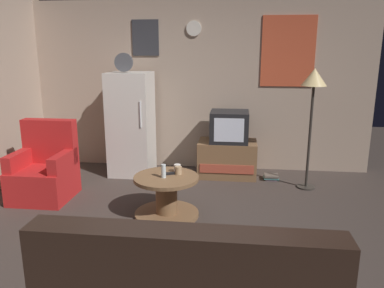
{
  "coord_description": "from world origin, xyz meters",
  "views": [
    {
      "loc": [
        0.62,
        -3.37,
        1.84
      ],
      "look_at": [
        0.11,
        0.9,
        0.75
      ],
      "focal_mm": 35.69,
      "sensor_mm": 36.0,
      "label": 1
    }
  ],
  "objects_px": {
    "wine_glass": "(164,171)",
    "mug_ceramic_white": "(177,168)",
    "crt_tv": "(229,127)",
    "standing_lamp": "(314,87)",
    "remote_control": "(170,173)",
    "coffee_table": "(167,196)",
    "tv_stand": "(227,159)",
    "fridge": "(131,124)",
    "book_stack": "(271,177)",
    "armchair": "(45,171)",
    "mug_ceramic_tan": "(178,170)"
  },
  "relations": [
    {
      "from": "remote_control",
      "to": "book_stack",
      "type": "height_order",
      "value": "remote_control"
    },
    {
      "from": "crt_tv",
      "to": "standing_lamp",
      "type": "xyz_separation_m",
      "value": [
        1.06,
        -0.38,
        0.62
      ]
    },
    {
      "from": "standing_lamp",
      "to": "fridge",
      "type": "bearing_deg",
      "value": 172.22
    },
    {
      "from": "mug_ceramic_white",
      "to": "book_stack",
      "type": "xyz_separation_m",
      "value": [
        1.17,
        1.18,
        -0.47
      ]
    },
    {
      "from": "fridge",
      "to": "coffee_table",
      "type": "bearing_deg",
      "value": -61.42
    },
    {
      "from": "fridge",
      "to": "mug_ceramic_tan",
      "type": "bearing_deg",
      "value": -56.11
    },
    {
      "from": "crt_tv",
      "to": "armchair",
      "type": "bearing_deg",
      "value": -154.07
    },
    {
      "from": "coffee_table",
      "to": "fridge",
      "type": "bearing_deg",
      "value": 118.58
    },
    {
      "from": "mug_ceramic_white",
      "to": "tv_stand",
      "type": "bearing_deg",
      "value": 67.92
    },
    {
      "from": "tv_stand",
      "to": "mug_ceramic_tan",
      "type": "bearing_deg",
      "value": -110.11
    },
    {
      "from": "crt_tv",
      "to": "book_stack",
      "type": "height_order",
      "value": "crt_tv"
    },
    {
      "from": "standing_lamp",
      "to": "book_stack",
      "type": "xyz_separation_m",
      "value": [
        -0.44,
        0.25,
        -1.31
      ]
    },
    {
      "from": "tv_stand",
      "to": "coffee_table",
      "type": "bearing_deg",
      "value": -113.14
    },
    {
      "from": "remote_control",
      "to": "tv_stand",
      "type": "bearing_deg",
      "value": 44.23
    },
    {
      "from": "crt_tv",
      "to": "armchair",
      "type": "distance_m",
      "value": 2.55
    },
    {
      "from": "tv_stand",
      "to": "coffee_table",
      "type": "height_order",
      "value": "tv_stand"
    },
    {
      "from": "mug_ceramic_tan",
      "to": "remote_control",
      "type": "bearing_deg",
      "value": -168.97
    },
    {
      "from": "coffee_table",
      "to": "armchair",
      "type": "distance_m",
      "value": 1.66
    },
    {
      "from": "wine_glass",
      "to": "remote_control",
      "type": "distance_m",
      "value": 0.14
    },
    {
      "from": "wine_glass",
      "to": "armchair",
      "type": "height_order",
      "value": "armchair"
    },
    {
      "from": "crt_tv",
      "to": "coffee_table",
      "type": "height_order",
      "value": "crt_tv"
    },
    {
      "from": "wine_glass",
      "to": "mug_ceramic_white",
      "type": "xyz_separation_m",
      "value": [
        0.12,
        0.21,
        -0.03
      ]
    },
    {
      "from": "tv_stand",
      "to": "mug_ceramic_tan",
      "type": "distance_m",
      "value": 1.5
    },
    {
      "from": "coffee_table",
      "to": "mug_ceramic_white",
      "type": "height_order",
      "value": "mug_ceramic_white"
    },
    {
      "from": "mug_ceramic_white",
      "to": "armchair",
      "type": "height_order",
      "value": "armchair"
    },
    {
      "from": "crt_tv",
      "to": "mug_ceramic_tan",
      "type": "bearing_deg",
      "value": -110.86
    },
    {
      "from": "tv_stand",
      "to": "coffee_table",
      "type": "relative_size",
      "value": 1.17
    },
    {
      "from": "coffee_table",
      "to": "wine_glass",
      "type": "distance_m",
      "value": 0.31
    },
    {
      "from": "tv_stand",
      "to": "wine_glass",
      "type": "relative_size",
      "value": 5.6
    },
    {
      "from": "tv_stand",
      "to": "standing_lamp",
      "type": "relative_size",
      "value": 0.53
    },
    {
      "from": "mug_ceramic_white",
      "to": "armchair",
      "type": "relative_size",
      "value": 0.09
    },
    {
      "from": "crt_tv",
      "to": "wine_glass",
      "type": "relative_size",
      "value": 3.6
    },
    {
      "from": "fridge",
      "to": "wine_glass",
      "type": "bearing_deg",
      "value": -62.75
    },
    {
      "from": "fridge",
      "to": "armchair",
      "type": "height_order",
      "value": "fridge"
    },
    {
      "from": "crt_tv",
      "to": "coffee_table",
      "type": "distance_m",
      "value": 1.69
    },
    {
      "from": "fridge",
      "to": "crt_tv",
      "type": "bearing_deg",
      "value": 1.48
    },
    {
      "from": "mug_ceramic_tan",
      "to": "armchair",
      "type": "height_order",
      "value": "armchair"
    },
    {
      "from": "book_stack",
      "to": "fridge",
      "type": "bearing_deg",
      "value": 177.54
    },
    {
      "from": "wine_glass",
      "to": "standing_lamp",
      "type": "bearing_deg",
      "value": 33.47
    },
    {
      "from": "tv_stand",
      "to": "wine_glass",
      "type": "xyz_separation_m",
      "value": [
        -0.65,
        -1.52,
        0.28
      ]
    },
    {
      "from": "armchair",
      "to": "tv_stand",
      "type": "bearing_deg",
      "value": 26.15
    },
    {
      "from": "fridge",
      "to": "book_stack",
      "type": "xyz_separation_m",
      "value": [
        2.05,
        -0.09,
        -0.71
      ]
    },
    {
      "from": "fridge",
      "to": "crt_tv",
      "type": "height_order",
      "value": "fridge"
    },
    {
      "from": "standing_lamp",
      "to": "armchair",
      "type": "xyz_separation_m",
      "value": [
        -3.32,
        -0.72,
        -1.02
      ]
    },
    {
      "from": "crt_tv",
      "to": "mug_ceramic_tan",
      "type": "xyz_separation_m",
      "value": [
        -0.53,
        -1.39,
        -0.23
      ]
    },
    {
      "from": "tv_stand",
      "to": "mug_ceramic_tan",
      "type": "height_order",
      "value": "mug_ceramic_tan"
    },
    {
      "from": "remote_control",
      "to": "standing_lamp",
      "type": "bearing_deg",
      "value": 8.8
    },
    {
      "from": "crt_tv",
      "to": "mug_ceramic_tan",
      "type": "distance_m",
      "value": 1.5
    },
    {
      "from": "book_stack",
      "to": "mug_ceramic_white",
      "type": "bearing_deg",
      "value": -134.58
    },
    {
      "from": "coffee_table",
      "to": "mug_ceramic_white",
      "type": "xyz_separation_m",
      "value": [
        0.1,
        0.17,
        0.28
      ]
    }
  ]
}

